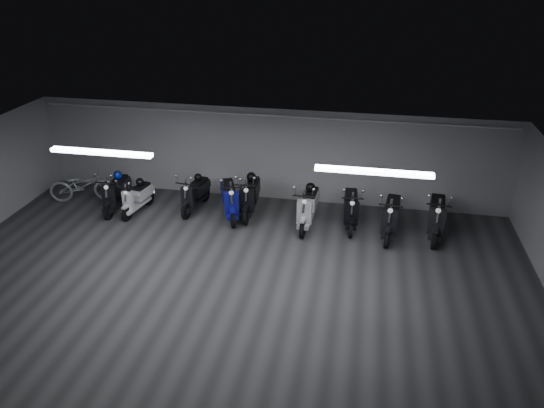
% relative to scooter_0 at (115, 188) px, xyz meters
% --- Properties ---
extents(floor, '(14.00, 10.00, 0.01)m').
position_rel_scooter_0_xyz_m(floor, '(4.15, -3.40, -0.70)').
color(floor, '#333336').
rests_on(floor, ground).
extents(ceiling, '(14.00, 10.00, 0.01)m').
position_rel_scooter_0_xyz_m(ceiling, '(4.15, -3.40, 2.11)').
color(ceiling, gray).
rests_on(ceiling, ground).
extents(back_wall, '(14.00, 0.01, 2.80)m').
position_rel_scooter_0_xyz_m(back_wall, '(4.15, 1.61, 0.71)').
color(back_wall, '#A1A1A3').
rests_on(back_wall, ground).
extents(fluor_strip_left, '(2.40, 0.18, 0.08)m').
position_rel_scooter_0_xyz_m(fluor_strip_left, '(1.15, -2.40, 2.05)').
color(fluor_strip_left, white).
rests_on(fluor_strip_left, ceiling).
extents(fluor_strip_right, '(2.40, 0.18, 0.08)m').
position_rel_scooter_0_xyz_m(fluor_strip_right, '(7.15, -2.40, 2.05)').
color(fluor_strip_right, white).
rests_on(fluor_strip_right, ceiling).
extents(conduit, '(13.60, 0.05, 0.05)m').
position_rel_scooter_0_xyz_m(conduit, '(4.15, 1.52, 1.93)').
color(conduit, white).
rests_on(conduit, back_wall).
extents(scooter_0, '(0.71, 1.89, 1.38)m').
position_rel_scooter_0_xyz_m(scooter_0, '(0.00, 0.00, 0.00)').
color(scooter_0, black).
rests_on(scooter_0, floor).
extents(scooter_2, '(0.82, 1.70, 1.21)m').
position_rel_scooter_0_xyz_m(scooter_2, '(0.66, -0.07, -0.09)').
color(scooter_2, silver).
rests_on(scooter_2, floor).
extents(scooter_3, '(0.85, 1.84, 1.32)m').
position_rel_scooter_0_xyz_m(scooter_3, '(2.25, 0.40, -0.03)').
color(scooter_3, black).
rests_on(scooter_3, floor).
extents(scooter_4, '(1.32, 2.06, 1.46)m').
position_rel_scooter_0_xyz_m(scooter_4, '(3.33, 0.19, 0.04)').
color(scooter_4, navy).
rests_on(scooter_4, floor).
extents(scooter_5, '(0.74, 1.97, 1.45)m').
position_rel_scooter_0_xyz_m(scooter_5, '(3.86, 0.46, 0.03)').
color(scooter_5, black).
rests_on(scooter_5, floor).
extents(scooter_6, '(0.80, 2.00, 1.46)m').
position_rel_scooter_0_xyz_m(scooter_6, '(5.57, 0.05, 0.04)').
color(scooter_6, silver).
rests_on(scooter_6, floor).
extents(scooter_7, '(0.75, 1.91, 1.40)m').
position_rel_scooter_0_xyz_m(scooter_7, '(6.71, 0.25, 0.01)').
color(scooter_7, black).
rests_on(scooter_7, floor).
extents(scooter_8, '(0.89, 2.03, 1.46)m').
position_rel_scooter_0_xyz_m(scooter_8, '(7.77, -0.06, 0.04)').
color(scooter_8, black).
rests_on(scooter_8, floor).
extents(scooter_9, '(0.90, 2.07, 1.50)m').
position_rel_scooter_0_xyz_m(scooter_9, '(8.93, 0.13, 0.06)').
color(scooter_9, black).
rests_on(scooter_9, floor).
extents(bicycle, '(2.04, 1.22, 1.25)m').
position_rel_scooter_0_xyz_m(bicycle, '(-1.26, 0.36, -0.07)').
color(bicycle, silver).
rests_on(bicycle, floor).
extents(helmet_0, '(0.26, 0.26, 0.26)m').
position_rel_scooter_0_xyz_m(helmet_0, '(5.59, 0.33, 0.34)').
color(helmet_0, black).
rests_on(helmet_0, scooter_6).
extents(helmet_1, '(0.24, 0.24, 0.24)m').
position_rel_scooter_0_xyz_m(helmet_1, '(0.70, 0.16, 0.18)').
color(helmet_1, black).
rests_on(helmet_1, scooter_2).
extents(helmet_2, '(0.26, 0.26, 0.26)m').
position_rel_scooter_0_xyz_m(helmet_2, '(-0.01, 0.26, 0.29)').
color(helmet_2, '#0D1D90').
rests_on(helmet_2, scooter_0).
extents(helmet_3, '(0.27, 0.27, 0.27)m').
position_rel_scooter_0_xyz_m(helmet_3, '(3.85, 0.73, 0.34)').
color(helmet_3, black).
rests_on(helmet_3, scooter_5).
extents(helmet_4, '(0.23, 0.23, 0.23)m').
position_rel_scooter_0_xyz_m(helmet_4, '(2.29, 0.65, 0.24)').
color(helmet_4, black).
rests_on(helmet_4, scooter_3).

